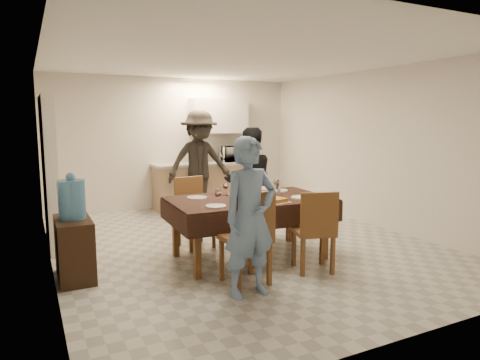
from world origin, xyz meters
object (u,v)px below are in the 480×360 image
at_px(microwave, 235,154).
at_px(person_kitchen, 200,162).
at_px(person_near, 250,217).
at_px(savoury_tart, 272,201).
at_px(water_jug, 72,200).
at_px(dining_table, 250,201).
at_px(console, 74,249).
at_px(person_far, 249,181).
at_px(wine_bottle, 244,185).
at_px(water_pitcher, 275,189).

height_order(microwave, person_kitchen, person_kitchen).
bearing_deg(person_near, person_kitchen, 71.54).
bearing_deg(savoury_tart, water_jug, 164.47).
distance_m(dining_table, console, 2.15).
distance_m(savoury_tart, person_kitchen, 3.22).
xyz_separation_m(dining_table, savoury_tart, (0.10, -0.38, 0.06)).
bearing_deg(water_jug, person_near, -39.63).
height_order(person_near, person_kitchen, person_kitchen).
bearing_deg(person_far, console, 21.64).
bearing_deg(person_far, savoury_tart, 76.95).
xyz_separation_m(water_jug, wine_bottle, (2.05, -0.18, 0.05)).
distance_m(wine_bottle, savoury_tart, 0.48).
bearing_deg(wine_bottle, person_near, -114.44).
relative_size(person_near, person_far, 0.97).
height_order(microwave, person_near, person_near).
height_order(console, person_far, person_far).
height_order(wine_bottle, savoury_tart, wine_bottle).
distance_m(water_jug, person_near, 2.01).
bearing_deg(wine_bottle, savoury_tart, -70.77).
bearing_deg(savoury_tart, person_kitchen, 84.30).
relative_size(wine_bottle, person_kitchen, 0.17).
height_order(water_jug, person_kitchen, person_kitchen).
bearing_deg(water_pitcher, wine_bottle, 165.96).
xyz_separation_m(person_near, person_kitchen, (0.97, 3.87, 0.17)).
xyz_separation_m(dining_table, person_kitchen, (0.42, 2.82, 0.23)).
bearing_deg(savoury_tart, water_pitcher, 52.85).
height_order(wine_bottle, person_far, person_far).
relative_size(savoury_tart, person_far, 0.24).
bearing_deg(microwave, console, 41.14).
xyz_separation_m(console, water_jug, (0.00, -0.00, 0.56)).
relative_size(water_pitcher, person_kitchen, 0.10).
relative_size(console, person_far, 0.45).
bearing_deg(dining_table, person_near, -115.41).
height_order(console, water_pitcher, water_pitcher).
bearing_deg(person_near, wine_bottle, 61.16).
bearing_deg(console, person_far, 17.22).
bearing_deg(person_near, savoury_tart, 41.47).
bearing_deg(person_far, water_pitcher, 84.12).
height_order(dining_table, wine_bottle, wine_bottle).
xyz_separation_m(dining_table, wine_bottle, (-0.05, 0.05, 0.20)).
height_order(water_jug, wine_bottle, water_jug).
xyz_separation_m(dining_table, person_far, (0.55, 1.05, 0.08)).
height_order(console, water_jug, water_jug).
xyz_separation_m(console, microwave, (3.48, 3.04, 0.72)).
bearing_deg(microwave, person_near, 65.87).
distance_m(console, person_kitchen, 3.67).
bearing_deg(water_pitcher, person_near, -131.99).
height_order(savoury_tart, person_far, person_far).
bearing_deg(dining_table, console, 175.97).
xyz_separation_m(savoury_tart, person_kitchen, (0.32, 3.20, 0.17)).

